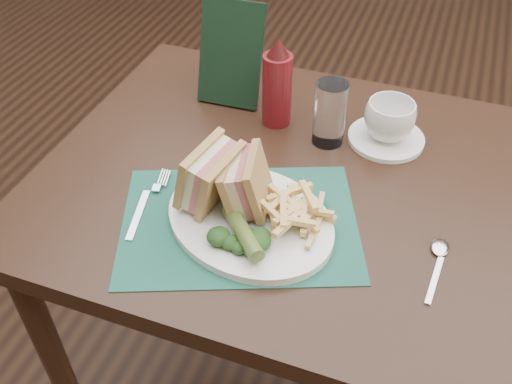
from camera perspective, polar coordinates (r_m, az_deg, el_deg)
floor at (r=1.93m, az=6.82°, el=-6.15°), size 7.00×7.00×0.00m
table_main at (r=1.33m, az=2.53°, el=-10.59°), size 0.90×0.75×0.75m
placemat at (r=0.96m, az=-1.66°, el=-3.07°), size 0.47×0.41×0.00m
plate at (r=0.95m, az=-0.62°, el=-2.81°), size 0.37×0.33×0.01m
sandwich_half_a at (r=0.95m, az=-5.75°, el=2.11°), size 0.10×0.13×0.11m
sandwich_half_b at (r=0.93m, az=-2.31°, el=1.11°), size 0.10×0.12×0.11m
kale_garnish at (r=0.90m, az=-1.67°, el=-4.45°), size 0.11×0.08×0.03m
pickle_spear at (r=0.89m, az=-1.35°, el=-3.94°), size 0.10×0.11×0.03m
fries_pile at (r=0.92m, az=3.59°, el=-1.82°), size 0.18×0.20×0.05m
fork at (r=1.00m, az=-10.92°, el=-0.95°), size 0.07×0.17×0.01m
spoon at (r=0.93m, az=17.64°, el=-7.13°), size 0.05×0.15×0.01m
saucer at (r=1.16m, az=12.86°, el=5.25°), size 0.16×0.16×0.01m
coffee_cup at (r=1.13m, az=13.19°, el=7.01°), size 0.14×0.14×0.08m
drinking_glass at (r=1.10m, az=7.39°, el=7.79°), size 0.07×0.07×0.13m
ketchup_bottle at (r=1.14m, az=2.14°, el=10.94°), size 0.07×0.07×0.19m
check_presenter at (r=1.21m, az=-2.52°, el=13.63°), size 0.13×0.08×0.21m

